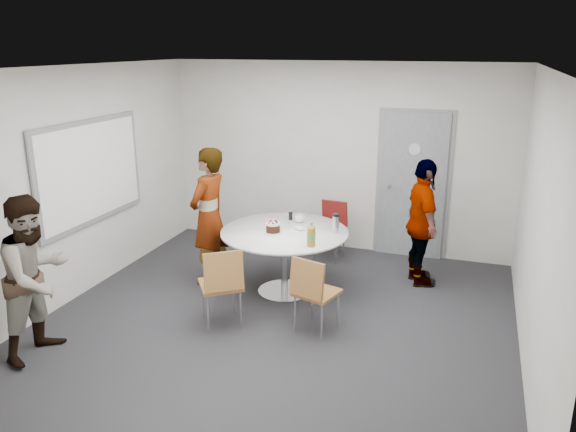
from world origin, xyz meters
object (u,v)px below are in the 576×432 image
at_px(table, 286,240).
at_px(chair_far, 332,224).
at_px(chair_near_right, 313,288).
at_px(person_left, 36,277).
at_px(person_right, 422,223).
at_px(chair_near_left, 222,280).
at_px(person_main, 209,216).
at_px(whiteboard, 91,172).
at_px(door, 413,186).

xyz_separation_m(table, chair_far, (0.22, 1.32, -0.19)).
bearing_deg(chair_near_right, person_left, -136.89).
distance_m(table, chair_far, 1.35).
bearing_deg(table, person_right, 28.45).
height_order(table, chair_near_left, table).
relative_size(chair_far, person_right, 0.51).
xyz_separation_m(chair_near_left, person_right, (1.84, 1.88, 0.25)).
height_order(chair_near_left, chair_far, chair_near_left).
xyz_separation_m(person_left, person_right, (3.30, 2.90, -0.00)).
bearing_deg(chair_far, person_right, 165.00).
relative_size(table, person_main, 0.88).
height_order(chair_near_left, person_main, person_main).
height_order(chair_near_left, person_right, person_right).
xyz_separation_m(whiteboard, chair_near_right, (2.90, -0.38, -0.93)).
distance_m(whiteboard, person_right, 4.08).
bearing_deg(chair_near_left, person_left, 178.89).
bearing_deg(person_right, chair_far, 46.70).
distance_m(door, chair_far, 1.25).
xyz_separation_m(person_main, person_right, (2.53, 0.78, -0.06)).
bearing_deg(chair_near_left, person_right, 9.39).
distance_m(chair_near_left, chair_near_right, 0.95).
distance_m(chair_near_right, person_main, 1.89).
height_order(whiteboard, person_main, whiteboard).
distance_m(whiteboard, person_left, 1.79).
bearing_deg(whiteboard, chair_near_left, -16.19).
relative_size(table, person_left, 0.94).
height_order(whiteboard, person_left, whiteboard).
height_order(whiteboard, chair_near_left, whiteboard).
xyz_separation_m(chair_near_left, chair_far, (0.57, 2.38, -0.05)).
relative_size(chair_near_left, chair_far, 1.10).
relative_size(door, chair_near_right, 2.48).
height_order(chair_near_left, chair_near_right, chair_near_left).
height_order(chair_far, person_main, person_main).
distance_m(table, chair_near_left, 1.12).
xyz_separation_m(chair_near_left, chair_near_right, (0.93, 0.19, -0.03)).
relative_size(door, person_left, 1.32).
height_order(table, chair_far, table).
bearing_deg(table, person_main, 178.12).
relative_size(person_left, person_right, 1.00).
distance_m(whiteboard, table, 2.48).
height_order(door, chair_near_left, door).
relative_size(chair_near_right, chair_far, 1.04).
height_order(chair_near_right, person_right, person_right).
distance_m(table, person_left, 2.75).
distance_m(chair_near_right, chair_far, 2.22).
height_order(person_left, person_right, person_left).
bearing_deg(person_left, person_main, -16.11).
relative_size(chair_far, person_left, 0.51).
distance_m(table, person_right, 1.71).
bearing_deg(door, person_main, -142.39).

